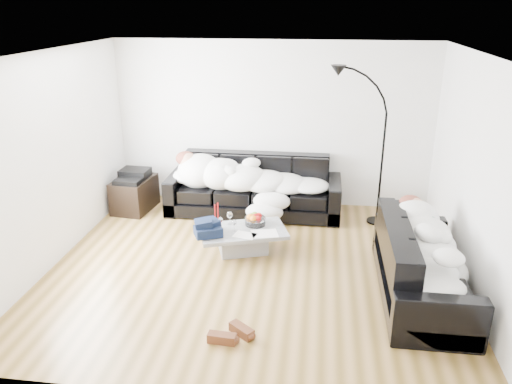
# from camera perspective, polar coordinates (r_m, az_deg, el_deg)

# --- Properties ---
(ground) EXTENTS (5.00, 5.00, 0.00)m
(ground) POSITION_cam_1_polar(r_m,az_deg,el_deg) (6.34, -0.36, -8.59)
(ground) COLOR brown
(ground) RESTS_ON ground
(wall_back) EXTENTS (5.00, 0.02, 2.60)m
(wall_back) POSITION_cam_1_polar(r_m,az_deg,el_deg) (7.96, 1.88, 7.67)
(wall_back) COLOR silver
(wall_back) RESTS_ON ground
(wall_left) EXTENTS (0.02, 4.50, 2.60)m
(wall_left) POSITION_cam_1_polar(r_m,az_deg,el_deg) (6.62, -22.39, 3.34)
(wall_left) COLOR silver
(wall_left) RESTS_ON ground
(wall_right) EXTENTS (0.02, 4.50, 2.60)m
(wall_right) POSITION_cam_1_polar(r_m,az_deg,el_deg) (6.01, 23.94, 1.42)
(wall_right) COLOR silver
(wall_right) RESTS_ON ground
(ceiling) EXTENTS (5.00, 5.00, 0.00)m
(ceiling) POSITION_cam_1_polar(r_m,az_deg,el_deg) (5.54, -0.43, 15.52)
(ceiling) COLOR white
(ceiling) RESTS_ON ground
(sofa_back) EXTENTS (2.68, 0.93, 0.88)m
(sofa_back) POSITION_cam_1_polar(r_m,az_deg,el_deg) (7.77, -0.26, 0.70)
(sofa_back) COLOR black
(sofa_back) RESTS_ON ground
(sofa_right) EXTENTS (0.88, 2.06, 0.83)m
(sofa_right) POSITION_cam_1_polar(r_m,az_deg,el_deg) (5.90, 18.55, -7.56)
(sofa_right) COLOR black
(sofa_right) RESTS_ON ground
(sleeper_back) EXTENTS (2.27, 0.78, 0.45)m
(sleeper_back) POSITION_cam_1_polar(r_m,az_deg,el_deg) (7.65, -0.31, 2.04)
(sleeper_back) COLOR white
(sleeper_back) RESTS_ON sofa_back
(sleeper_right) EXTENTS (0.74, 1.76, 0.43)m
(sleeper_right) POSITION_cam_1_polar(r_m,az_deg,el_deg) (5.80, 18.80, -5.65)
(sleeper_right) COLOR white
(sleeper_right) RESTS_ON sofa_right
(teal_cushion) EXTENTS (0.42, 0.38, 0.20)m
(teal_cushion) POSITION_cam_1_polar(r_m,az_deg,el_deg) (6.33, 17.36, -2.40)
(teal_cushion) COLOR #0C5938
(teal_cushion) RESTS_ON sofa_right
(coffee_table) EXTENTS (1.27, 0.98, 0.33)m
(coffee_table) POSITION_cam_1_polar(r_m,az_deg,el_deg) (6.63, -1.49, -5.58)
(coffee_table) COLOR #939699
(coffee_table) RESTS_ON ground
(fruit_bowl) EXTENTS (0.33, 0.33, 0.17)m
(fruit_bowl) POSITION_cam_1_polar(r_m,az_deg,el_deg) (6.67, -0.10, -3.08)
(fruit_bowl) COLOR white
(fruit_bowl) RESTS_ON coffee_table
(wine_glass_a) EXTENTS (0.08, 0.08, 0.18)m
(wine_glass_a) POSITION_cam_1_polar(r_m,az_deg,el_deg) (6.68, -3.02, -3.00)
(wine_glass_a) COLOR white
(wine_glass_a) RESTS_ON coffee_table
(wine_glass_b) EXTENTS (0.08, 0.08, 0.16)m
(wine_glass_b) POSITION_cam_1_polar(r_m,az_deg,el_deg) (6.58, -4.08, -3.54)
(wine_glass_b) COLOR white
(wine_glass_b) RESTS_ON coffee_table
(wine_glass_c) EXTENTS (0.08, 0.08, 0.15)m
(wine_glass_c) POSITION_cam_1_polar(r_m,az_deg,el_deg) (6.50, -2.51, -3.85)
(wine_glass_c) COLOR white
(wine_glass_c) RESTS_ON coffee_table
(candle_left) EXTENTS (0.05, 0.05, 0.23)m
(candle_left) POSITION_cam_1_polar(r_m,az_deg,el_deg) (6.80, -4.69, -2.37)
(candle_left) COLOR maroon
(candle_left) RESTS_ON coffee_table
(candle_right) EXTENTS (0.06, 0.06, 0.26)m
(candle_right) POSITION_cam_1_polar(r_m,az_deg,el_deg) (6.80, -4.38, -2.27)
(candle_right) COLOR maroon
(candle_right) RESTS_ON coffee_table
(newspaper_a) EXTENTS (0.39, 0.34, 0.01)m
(newspaper_a) POSITION_cam_1_polar(r_m,az_deg,el_deg) (6.44, 0.98, -4.75)
(newspaper_a) COLOR silver
(newspaper_a) RESTS_ON coffee_table
(newspaper_b) EXTENTS (0.32, 0.26, 0.01)m
(newspaper_b) POSITION_cam_1_polar(r_m,az_deg,el_deg) (6.40, -1.27, -4.93)
(newspaper_b) COLOR silver
(newspaper_b) RESTS_ON coffee_table
(navy_jacket) EXTENTS (0.45, 0.43, 0.18)m
(navy_jacket) POSITION_cam_1_polar(r_m,az_deg,el_deg) (6.39, -5.56, -3.47)
(navy_jacket) COLOR black
(navy_jacket) RESTS_ON coffee_table
(shoes) EXTENTS (0.55, 0.46, 0.11)m
(shoes) POSITION_cam_1_polar(r_m,az_deg,el_deg) (5.12, -2.84, -15.91)
(shoes) COLOR #472311
(shoes) RESTS_ON ground
(av_cabinet) EXTENTS (0.60, 0.80, 0.52)m
(av_cabinet) POSITION_cam_1_polar(r_m,az_deg,el_deg) (8.17, -13.71, -0.24)
(av_cabinet) COLOR black
(av_cabinet) RESTS_ON ground
(stereo) EXTENTS (0.46, 0.36, 0.13)m
(stereo) POSITION_cam_1_polar(r_m,az_deg,el_deg) (8.06, -13.90, 1.90)
(stereo) COLOR black
(stereo) RESTS_ON av_cabinet
(floor_lamp) EXTENTS (0.78, 0.42, 2.04)m
(floor_lamp) POSITION_cam_1_polar(r_m,az_deg,el_deg) (7.44, 14.24, 3.85)
(floor_lamp) COLOR black
(floor_lamp) RESTS_ON ground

